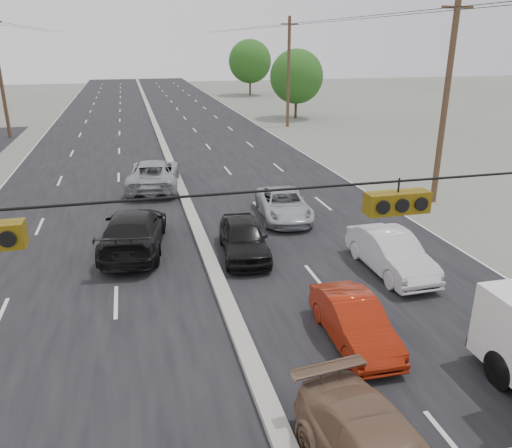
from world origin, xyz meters
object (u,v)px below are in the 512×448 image
object	(u,v)px
queue_car_a	(244,238)
queue_car_b	(391,253)
utility_pole_right_b	(445,101)
queue_car_c	(284,205)
tree_right_far	(250,61)
oncoming_near	(133,231)
oncoming_far	(154,174)
utility_pole_right_c	(289,72)
red_sedan	(354,322)
tree_right_mid	(297,77)
utility_pole_left_c	(0,76)

from	to	relation	value
queue_car_a	queue_car_b	size ratio (longest dim) A/B	0.96
utility_pole_right_b	queue_car_c	world-z (taller)	utility_pole_right_b
queue_car_a	tree_right_far	bearing A→B (deg)	81.56
oncoming_near	oncoming_far	xyz separation A→B (m)	(1.30, 8.87, -0.01)
utility_pole_right_c	red_sedan	distance (m)	37.41
red_sedan	queue_car_c	bearing A→B (deg)	84.85
utility_pole_right_c	tree_right_mid	distance (m)	5.64
queue_car_c	oncoming_far	xyz separation A→B (m)	(-5.59, 6.64, 0.16)
queue_car_b	oncoming_near	bearing A→B (deg)	153.27
tree_right_mid	tree_right_far	size ratio (longest dim) A/B	0.88
utility_pole_right_c	queue_car_a	world-z (taller)	utility_pole_right_c
tree_right_mid	queue_car_c	bearing A→B (deg)	-109.49
queue_car_b	oncoming_far	xyz separation A→B (m)	(-7.58, 13.16, 0.08)
utility_pole_left_c	tree_right_mid	xyz separation A→B (m)	(27.50, 5.00, -0.77)
utility_pole_right_c	queue_car_a	size ratio (longest dim) A/B	2.36
tree_right_far	oncoming_far	bearing A→B (deg)	-109.58
utility_pole_right_b	queue_car_b	distance (m)	10.46
queue_car_b	utility_pole_right_b	bearing A→B (deg)	47.33
tree_right_far	queue_car_c	xyz separation A→B (m)	(-11.81, -55.56, -4.30)
queue_car_b	queue_car_c	xyz separation A→B (m)	(-1.99, 6.52, -0.07)
utility_pole_right_b	tree_right_mid	distance (m)	30.11
tree_right_mid	oncoming_far	xyz separation A→B (m)	(-16.40, -23.92, -3.53)
utility_pole_left_c	queue_car_c	distance (m)	30.85
tree_right_mid	queue_car_b	size ratio (longest dim) A/B	1.62
utility_pole_right_c	tree_right_far	distance (m)	30.20
red_sedan	oncoming_near	size ratio (longest dim) A/B	0.68
tree_right_mid	oncoming_near	size ratio (longest dim) A/B	1.27
tree_right_mid	queue_car_b	bearing A→B (deg)	-103.38
utility_pole_right_c	tree_right_far	size ratio (longest dim) A/B	1.23
utility_pole_right_b	tree_right_far	size ratio (longest dim) A/B	1.23
tree_right_far	utility_pole_right_b	bearing A→B (deg)	-93.64
utility_pole_right_c	oncoming_near	xyz separation A→B (m)	(-15.20, -27.79, -4.29)
queue_car_a	oncoming_far	size ratio (longest dim) A/B	0.73
utility_pole_right_b	queue_car_a	xyz separation A→B (m)	(-11.10, -4.37, -4.38)
tree_right_mid	oncoming_far	size ratio (longest dim) A/B	1.22
queue_car_c	oncoming_far	distance (m)	8.68
oncoming_near	queue_car_c	bearing A→B (deg)	-154.16
queue_car_c	oncoming_near	xyz separation A→B (m)	(-6.89, -2.23, 0.16)
red_sedan	oncoming_near	xyz separation A→B (m)	(-5.70, 8.12, 0.18)
queue_car_b	oncoming_far	world-z (taller)	oncoming_far
utility_pole_left_c	red_sedan	size ratio (longest dim) A/B	2.61
tree_right_far	oncoming_near	size ratio (longest dim) A/B	1.45
queue_car_a	oncoming_near	bearing A→B (deg)	164.32
utility_pole_right_c	queue_car_a	xyz separation A→B (m)	(-11.10, -29.37, -4.38)
queue_car_b	oncoming_far	distance (m)	15.19
queue_car_b	utility_pole_right_c	bearing A→B (deg)	77.94
utility_pole_left_c	queue_car_a	bearing A→B (deg)	-64.67
tree_right_mid	tree_right_far	distance (m)	25.03
oncoming_near	oncoming_far	distance (m)	8.96
queue_car_a	queue_car_b	xyz separation A→B (m)	(4.78, -2.72, 0.00)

